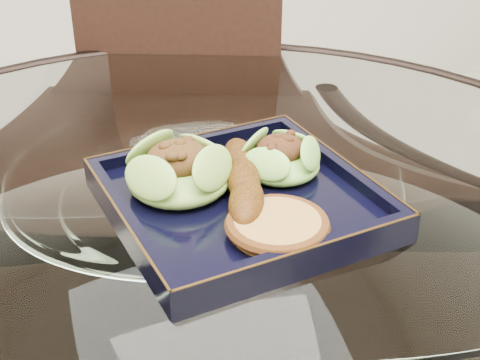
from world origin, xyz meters
name	(u,v)px	position (x,y,z in m)	size (l,w,h in m)	color
dining_table	(209,316)	(0.00, 0.00, 0.60)	(1.13, 1.13, 0.77)	white
dining_chair	(179,210)	(0.06, 0.41, 0.50)	(0.49, 0.49, 0.89)	black
navy_plate	(240,204)	(0.03, -0.03, 0.77)	(0.27, 0.27, 0.02)	black
lettuce_wrap_left	(179,174)	(-0.03, 0.01, 0.80)	(0.11, 0.11, 0.04)	olive
lettuce_wrap_right	(281,160)	(0.09, 0.01, 0.80)	(0.09, 0.09, 0.03)	#5CA42F
roasted_plantain	(244,179)	(0.04, -0.02, 0.80)	(0.17, 0.04, 0.03)	#67380A
crumb_patty	(277,227)	(0.04, -0.11, 0.79)	(0.09, 0.09, 0.02)	#B4763C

